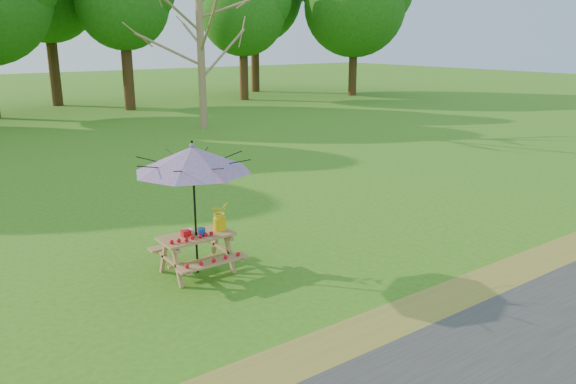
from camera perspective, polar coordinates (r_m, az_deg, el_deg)
ground at (r=8.51m, az=-22.52°, el=-12.52°), size 120.00×120.00×0.00m
picnic_table at (r=9.53m, az=-9.22°, el=-6.28°), size 1.20×1.32×0.67m
patio_umbrella at (r=9.06m, az=-9.67°, el=3.30°), size 1.96×1.96×2.25m
produce_bins at (r=9.39m, az=-9.61°, el=-4.04°), size 0.35×0.36×0.13m
tomatoes_row at (r=9.18m, az=-9.65°, el=-4.62°), size 0.77×0.13×0.07m
flower_bucket at (r=9.51m, az=-6.98°, el=-2.39°), size 0.37×0.35×0.48m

